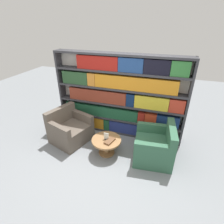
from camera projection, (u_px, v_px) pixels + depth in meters
ground_plane at (102, 161)px, 3.86m from camera, size 14.00×14.00×0.00m
bookshelf at (120, 97)px, 4.40m from camera, size 3.28×0.30×2.10m
armchair_left at (70, 130)px, 4.41m from camera, size 1.03×1.08×0.83m
armchair_right at (155, 147)px, 3.82m from camera, size 0.89×0.96×0.83m
coffee_table at (107, 143)px, 3.97m from camera, size 0.67×0.67×0.38m
table_sign at (106, 137)px, 3.88m from camera, size 0.11×0.06×0.17m
stray_book at (110, 141)px, 3.84m from camera, size 0.21×0.30×0.04m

